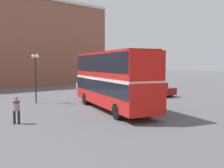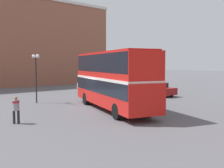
{
  "view_description": "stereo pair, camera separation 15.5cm",
  "coord_description": "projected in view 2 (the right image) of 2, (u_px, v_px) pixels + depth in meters",
  "views": [
    {
      "loc": [
        17.48,
        -13.14,
        3.63
      ],
      "look_at": [
        1.81,
        0.4,
        2.06
      ],
      "focal_mm": 42.0,
      "sensor_mm": 36.0,
      "label": 1
    },
    {
      "loc": [
        17.58,
        -13.02,
        3.63
      ],
      "look_at": [
        1.81,
        0.4,
        2.06
      ],
      "focal_mm": 42.0,
      "sensor_mm": 36.0,
      "label": 2
    }
  ],
  "objects": [
    {
      "name": "pedestrian_foreground",
      "position": [
        16.0,
        107.0,
        15.93
      ],
      "size": [
        0.53,
        0.53,
        1.68
      ],
      "rotation": [
        0.0,
        0.0,
        2.8
      ],
      "color": "#232328",
      "rests_on": "ground_plane"
    },
    {
      "name": "building_row_left",
      "position": [
        21.0,
        42.0,
        45.14
      ],
      "size": [
        9.43,
        30.98,
        14.72
      ],
      "color": "#935642",
      "rests_on": "ground_plane"
    },
    {
      "name": "parked_car_kerb_far",
      "position": [
        157.0,
        89.0,
        30.02
      ],
      "size": [
        4.44,
        2.12,
        1.51
      ],
      "rotation": [
        0.0,
        0.0,
        -0.06
      ],
      "color": "maroon",
      "rests_on": "ground_plane"
    },
    {
      "name": "ground_plane",
      "position": [
        95.0,
        107.0,
        22.04
      ],
      "size": [
        240.0,
        240.0,
        0.0
      ],
      "primitive_type": "plane",
      "color": "#5B5B60"
    },
    {
      "name": "parked_car_side_street",
      "position": [
        92.0,
        85.0,
        35.46
      ],
      "size": [
        4.48,
        2.54,
        1.61
      ],
      "rotation": [
        0.0,
        0.0,
        0.19
      ],
      "color": "silver",
      "rests_on": "ground_plane"
    },
    {
      "name": "street_lamp_twin_globe",
      "position": [
        36.0,
        66.0,
        24.3
      ],
      "size": [
        1.19,
        0.35,
        4.54
      ],
      "color": "black",
      "rests_on": "ground_plane"
    },
    {
      "name": "double_decker_bus",
      "position": [
        112.0,
        77.0,
        20.73
      ],
      "size": [
        11.45,
        5.88,
        4.58
      ],
      "rotation": [
        0.0,
        0.0,
        -0.31
      ],
      "color": "red",
      "rests_on": "ground_plane"
    }
  ]
}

